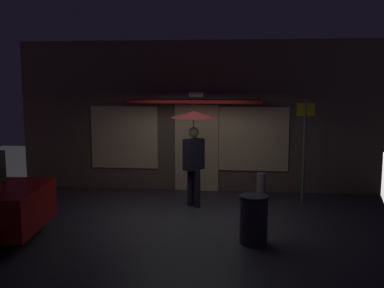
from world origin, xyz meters
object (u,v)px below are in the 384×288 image
(trash_bin, at_px, (254,219))
(street_sign_post, at_px, (305,144))
(sidewalk_bollard, at_px, (261,187))
(person_with_umbrella, at_px, (194,137))

(trash_bin, bearing_deg, street_sign_post, 66.12)
(sidewalk_bollard, bearing_deg, person_with_umbrella, -155.39)
(street_sign_post, xyz_separation_m, sidewalk_bollard, (-0.95, 0.11, -1.04))
(person_with_umbrella, distance_m, trash_bin, 2.74)
(street_sign_post, bearing_deg, person_with_umbrella, -166.70)
(street_sign_post, bearing_deg, sidewalk_bollard, 173.24)
(trash_bin, bearing_deg, sidewalk_bollard, 84.83)
(sidewalk_bollard, distance_m, trash_bin, 2.85)
(person_with_umbrella, bearing_deg, trash_bin, -111.52)
(person_with_umbrella, relative_size, trash_bin, 2.52)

